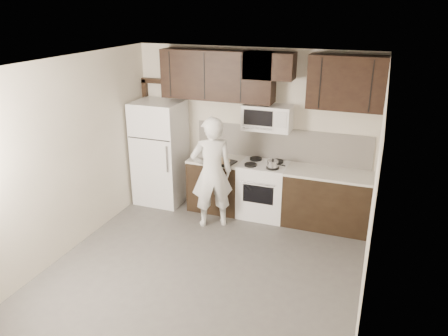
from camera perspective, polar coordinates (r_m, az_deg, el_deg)
The scene contains 14 objects.
floor at distance 5.92m, azimuth -3.06°, elevation -13.66°, with size 4.50×4.50×0.00m, color #4F4D4A.
back_wall at distance 7.27m, azimuth 3.71°, elevation 4.87°, with size 4.00×4.00×0.00m, color beige.
ceiling at distance 4.92m, azimuth -3.68°, elevation 13.22°, with size 4.50×4.50×0.00m, color white.
counter_run at distance 7.16m, azimuth 7.46°, elevation -3.18°, with size 2.95×0.64×0.91m.
stove at distance 7.22m, azimuth 5.12°, elevation -2.82°, with size 0.76×0.66×0.94m.
backsplash at distance 7.19m, azimuth 7.48°, elevation 3.13°, with size 2.90×0.02×0.54m, color silver.
upper_cabinets at distance 6.85m, azimuth 5.17°, elevation 11.82°, with size 3.48×0.35×0.78m.
microwave at distance 6.94m, azimuth 5.69°, elevation 6.58°, with size 0.76×0.42×0.40m.
refrigerator at distance 7.66m, azimuth -8.33°, elevation 2.00°, with size 0.80×0.76×1.80m.
door_trim at distance 8.00m, azimuth -9.73°, elevation 5.34°, with size 0.50×0.08×2.12m.
saucepan at distance 6.85m, azimuth 6.40°, elevation 0.47°, with size 0.30×0.17×0.17m.
baking_tray at distance 7.08m, azimuth -0.38°, elevation 0.81°, with size 0.43×0.32×0.02m, color black.
pizza at distance 7.07m, azimuth -0.38°, elevation 0.97°, with size 0.29×0.29×0.02m, color beige.
person at distance 6.72m, azimuth -1.60°, elevation -0.62°, with size 0.65×0.43×1.78m, color white.
Camera 1 is at (1.97, -4.46, 3.35)m, focal length 35.00 mm.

